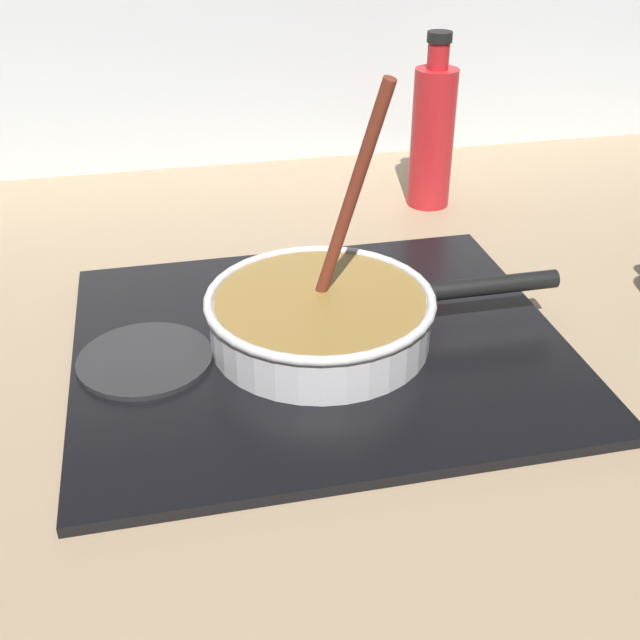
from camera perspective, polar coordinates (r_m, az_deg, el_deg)
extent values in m
cube|color=#9E8466|center=(0.84, 4.00, -7.77)|extent=(2.40, 1.60, 0.04)
cube|color=silver|center=(1.44, -4.79, 21.85)|extent=(2.40, 0.02, 0.55)
cube|color=black|center=(0.92, 0.00, -1.83)|extent=(0.56, 0.48, 0.01)
torus|color=#592D0C|center=(0.91, 0.00, -1.30)|extent=(0.21, 0.21, 0.01)
cylinder|color=#262628|center=(0.90, -12.57, -2.78)|extent=(0.15, 0.15, 0.01)
cylinder|color=silver|center=(0.90, 0.00, 0.00)|extent=(0.25, 0.25, 0.06)
cylinder|color=olive|center=(0.90, 0.00, 0.22)|extent=(0.24, 0.24, 0.05)
torus|color=silver|center=(0.88, 0.00, 1.56)|extent=(0.26, 0.26, 0.01)
cylinder|color=black|center=(0.95, 12.36, 2.47)|extent=(0.16, 0.02, 0.02)
cylinder|color=#EDD88C|center=(0.89, 0.21, 1.19)|extent=(0.04, 0.04, 0.01)
cylinder|color=#E5CC7A|center=(0.90, 3.12, 1.29)|extent=(0.03, 0.03, 0.01)
cylinder|color=beige|center=(0.93, 0.50, 2.38)|extent=(0.03, 0.03, 0.01)
cylinder|color=#E5CC7A|center=(0.84, -2.51, -0.85)|extent=(0.04, 0.04, 0.01)
cylinder|color=beige|center=(0.91, -3.37, 1.64)|extent=(0.03, 0.03, 0.01)
cylinder|color=#EDD88C|center=(0.93, 3.89, 2.36)|extent=(0.03, 0.03, 0.01)
cylinder|color=#EDD88C|center=(0.88, -3.54, 0.48)|extent=(0.03, 0.03, 0.01)
cylinder|color=#E5CC7A|center=(0.84, 3.36, -0.91)|extent=(0.03, 0.03, 0.01)
cylinder|color=maroon|center=(0.83, 2.53, 8.62)|extent=(0.08, 0.08, 0.27)
cube|color=brown|center=(0.91, 0.14, 1.44)|extent=(0.05, 0.05, 0.01)
cylinder|color=red|center=(1.28, 8.13, 12.86)|extent=(0.07, 0.07, 0.22)
cylinder|color=red|center=(1.25, 8.58, 18.44)|extent=(0.03, 0.03, 0.04)
cylinder|color=black|center=(1.25, 8.68, 19.65)|extent=(0.04, 0.04, 0.02)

